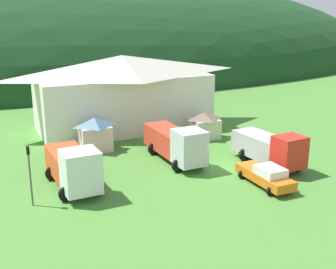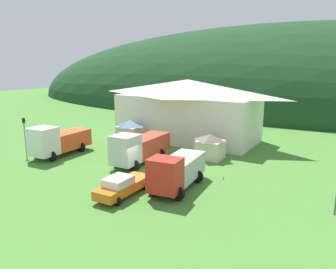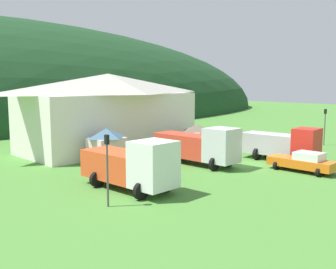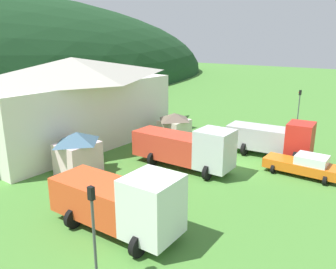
{
  "view_description": "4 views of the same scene",
  "coord_description": "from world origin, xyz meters",
  "px_view_note": "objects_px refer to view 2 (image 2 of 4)",
  "views": [
    {
      "loc": [
        -17.96,
        -29.98,
        13.15
      ],
      "look_at": [
        -2.7,
        4.27,
        2.15
      ],
      "focal_mm": 47.02,
      "sensor_mm": 36.0,
      "label": 1
    },
    {
      "loc": [
        16.82,
        -23.54,
        10.15
      ],
      "look_at": [
        -0.77,
        6.01,
        2.67
      ],
      "focal_mm": 35.0,
      "sensor_mm": 36.0,
      "label": 2
    },
    {
      "loc": [
        -28.37,
        -19.45,
        7.23
      ],
      "look_at": [
        -3.67,
        5.73,
        2.53
      ],
      "focal_mm": 42.36,
      "sensor_mm": 36.0,
      "label": 3
    },
    {
      "loc": [
        -22.93,
        -10.54,
        9.72
      ],
      "look_at": [
        -1.43,
        5.59,
        2.05
      ],
      "focal_mm": 36.03,
      "sensor_mm": 36.0,
      "label": 4
    }
  ],
  "objects_px": {
    "play_shed_cream": "(210,146)",
    "service_pickup_orange": "(122,186)",
    "play_shed_pink": "(130,132)",
    "traffic_light_west": "(25,133)",
    "crane_truck_red": "(176,170)",
    "heavy_rig_white": "(58,140)",
    "traffic_cone_near_pickup": "(223,179)",
    "depot_building": "(187,109)",
    "tow_truck_silver": "(139,147)"
  },
  "relations": [
    {
      "from": "tow_truck_silver",
      "to": "crane_truck_red",
      "type": "distance_m",
      "value": 8.04
    },
    {
      "from": "play_shed_pink",
      "to": "traffic_light_west",
      "type": "relative_size",
      "value": 0.75
    },
    {
      "from": "play_shed_pink",
      "to": "heavy_rig_white",
      "type": "xyz_separation_m",
      "value": [
        -3.81,
        -8.23,
        0.11
      ]
    },
    {
      "from": "heavy_rig_white",
      "to": "crane_truck_red",
      "type": "height_order",
      "value": "heavy_rig_white"
    },
    {
      "from": "crane_truck_red",
      "to": "traffic_light_west",
      "type": "distance_m",
      "value": 19.59
    },
    {
      "from": "depot_building",
      "to": "play_shed_cream",
      "type": "bearing_deg",
      "value": -47.23
    },
    {
      "from": "play_shed_cream",
      "to": "heavy_rig_white",
      "type": "height_order",
      "value": "heavy_rig_white"
    },
    {
      "from": "play_shed_pink",
      "to": "play_shed_cream",
      "type": "bearing_deg",
      "value": -3.08
    },
    {
      "from": "play_shed_pink",
      "to": "heavy_rig_white",
      "type": "bearing_deg",
      "value": -114.83
    },
    {
      "from": "depot_building",
      "to": "traffic_cone_near_pickup",
      "type": "relative_size",
      "value": 38.21
    },
    {
      "from": "tow_truck_silver",
      "to": "traffic_cone_near_pickup",
      "type": "bearing_deg",
      "value": 87.41
    },
    {
      "from": "service_pickup_orange",
      "to": "depot_building",
      "type": "bearing_deg",
      "value": -167.66
    },
    {
      "from": "tow_truck_silver",
      "to": "heavy_rig_white",
      "type": "bearing_deg",
      "value": -77.97
    },
    {
      "from": "play_shed_cream",
      "to": "traffic_light_west",
      "type": "distance_m",
      "value": 20.67
    },
    {
      "from": "play_shed_cream",
      "to": "traffic_light_west",
      "type": "xyz_separation_m",
      "value": [
        -18.41,
        -9.32,
        1.2
      ]
    },
    {
      "from": "tow_truck_silver",
      "to": "crane_truck_red",
      "type": "height_order",
      "value": "tow_truck_silver"
    },
    {
      "from": "play_shed_pink",
      "to": "traffic_light_west",
      "type": "xyz_separation_m",
      "value": [
        -7.08,
        -9.93,
        0.95
      ]
    },
    {
      "from": "crane_truck_red",
      "to": "traffic_cone_near_pickup",
      "type": "distance_m",
      "value": 5.1
    },
    {
      "from": "play_shed_pink",
      "to": "traffic_cone_near_pickup",
      "type": "distance_m",
      "value": 16.24
    },
    {
      "from": "play_shed_pink",
      "to": "heavy_rig_white",
      "type": "relative_size",
      "value": 0.43
    },
    {
      "from": "depot_building",
      "to": "play_shed_pink",
      "type": "distance_m",
      "value": 8.4
    },
    {
      "from": "depot_building",
      "to": "play_shed_cream",
      "type": "xyz_separation_m",
      "value": [
        6.42,
        -6.94,
        -2.77
      ]
    },
    {
      "from": "heavy_rig_white",
      "to": "service_pickup_orange",
      "type": "xyz_separation_m",
      "value": [
        13.37,
        -5.34,
        -0.93
      ]
    },
    {
      "from": "play_shed_pink",
      "to": "service_pickup_orange",
      "type": "distance_m",
      "value": 16.62
    },
    {
      "from": "service_pickup_orange",
      "to": "traffic_cone_near_pickup",
      "type": "height_order",
      "value": "service_pickup_orange"
    },
    {
      "from": "depot_building",
      "to": "service_pickup_orange",
      "type": "xyz_separation_m",
      "value": [
        4.65,
        -19.9,
        -3.34
      ]
    },
    {
      "from": "play_shed_cream",
      "to": "depot_building",
      "type": "bearing_deg",
      "value": 132.77
    },
    {
      "from": "depot_building",
      "to": "traffic_light_west",
      "type": "bearing_deg",
      "value": -126.4
    },
    {
      "from": "tow_truck_silver",
      "to": "service_pickup_orange",
      "type": "bearing_deg",
      "value": 25.09
    },
    {
      "from": "play_shed_cream",
      "to": "service_pickup_orange",
      "type": "xyz_separation_m",
      "value": [
        -1.77,
        -12.96,
        -0.57
      ]
    },
    {
      "from": "traffic_cone_near_pickup",
      "to": "crane_truck_red",
      "type": "bearing_deg",
      "value": -121.34
    },
    {
      "from": "service_pickup_orange",
      "to": "traffic_light_west",
      "type": "height_order",
      "value": "traffic_light_west"
    },
    {
      "from": "play_shed_pink",
      "to": "service_pickup_orange",
      "type": "height_order",
      "value": "play_shed_pink"
    },
    {
      "from": "play_shed_pink",
      "to": "service_pickup_orange",
      "type": "relative_size",
      "value": 0.6
    },
    {
      "from": "depot_building",
      "to": "service_pickup_orange",
      "type": "relative_size",
      "value": 3.66
    },
    {
      "from": "service_pickup_orange",
      "to": "tow_truck_silver",
      "type": "bearing_deg",
      "value": -153.87
    },
    {
      "from": "play_shed_cream",
      "to": "crane_truck_red",
      "type": "relative_size",
      "value": 0.4
    },
    {
      "from": "depot_building",
      "to": "traffic_cone_near_pickup",
      "type": "xyz_separation_m",
      "value": [
        10.08,
        -12.34,
        -4.17
      ]
    },
    {
      "from": "depot_building",
      "to": "crane_truck_red",
      "type": "height_order",
      "value": "depot_building"
    },
    {
      "from": "tow_truck_silver",
      "to": "crane_truck_red",
      "type": "relative_size",
      "value": 1.14
    },
    {
      "from": "depot_building",
      "to": "tow_truck_silver",
      "type": "relative_size",
      "value": 2.39
    },
    {
      "from": "traffic_light_west",
      "to": "play_shed_cream",
      "type": "bearing_deg",
      "value": 26.85
    },
    {
      "from": "tow_truck_silver",
      "to": "play_shed_pink",
      "type": "bearing_deg",
      "value": -138.02
    },
    {
      "from": "heavy_rig_white",
      "to": "traffic_cone_near_pickup",
      "type": "height_order",
      "value": "heavy_rig_white"
    },
    {
      "from": "play_shed_pink",
      "to": "crane_truck_red",
      "type": "bearing_deg",
      "value": -39.12
    },
    {
      "from": "play_shed_pink",
      "to": "traffic_cone_near_pickup",
      "type": "relative_size",
      "value": 6.24
    },
    {
      "from": "depot_building",
      "to": "heavy_rig_white",
      "type": "distance_m",
      "value": 17.14
    },
    {
      "from": "play_shed_cream",
      "to": "tow_truck_silver",
      "type": "height_order",
      "value": "tow_truck_silver"
    },
    {
      "from": "play_shed_cream",
      "to": "tow_truck_silver",
      "type": "xyz_separation_m",
      "value": [
        -5.67,
        -5.28,
        0.33
      ]
    },
    {
      "from": "play_shed_cream",
      "to": "service_pickup_orange",
      "type": "distance_m",
      "value": 13.09
    }
  ]
}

